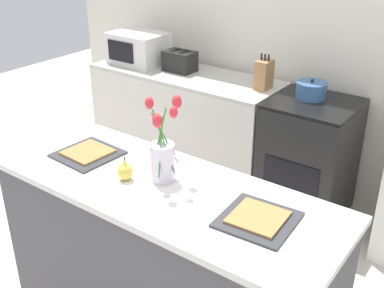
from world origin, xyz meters
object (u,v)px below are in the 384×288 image
object	(u,v)px
flower_vase	(163,154)
toaster	(180,61)
knife_block	(264,75)
microwave	(138,48)
cooking_pot	(311,90)
stove_range	(308,159)
plate_setting_left	(88,153)
plate_setting_right	(258,219)
pear_figurine	(125,171)

from	to	relation	value
flower_vase	toaster	size ratio (longest dim) A/B	1.52
toaster	knife_block	xyz separation A→B (m)	(0.79, 0.01, 0.03)
microwave	cooking_pot	bearing A→B (deg)	2.03
stove_range	cooking_pot	size ratio (longest dim) A/B	4.06
stove_range	microwave	bearing A→B (deg)	-179.98
knife_block	stove_range	bearing A→B (deg)	-4.54
plate_setting_left	plate_setting_right	world-z (taller)	same
plate_setting_right	flower_vase	bearing A→B (deg)	176.25
flower_vase	knife_block	distance (m)	1.62
flower_vase	microwave	distance (m)	2.19
stove_range	plate_setting_right	distance (m)	1.72
flower_vase	toaster	bearing A→B (deg)	125.09
stove_range	pear_figurine	xyz separation A→B (m)	(-0.27, -1.66, 0.55)
stove_range	flower_vase	distance (m)	1.68
plate_setting_left	toaster	world-z (taller)	toaster
pear_figurine	microwave	size ratio (longest dim) A/B	0.26
toaster	knife_block	bearing A→B (deg)	0.94
stove_range	pear_figurine	bearing A→B (deg)	-99.31
plate_setting_left	cooking_pot	xyz separation A→B (m)	(0.56, 1.64, 0.01)
stove_range	cooking_pot	xyz separation A→B (m)	(-0.06, 0.06, 0.52)
toaster	knife_block	distance (m)	0.79
pear_figurine	knife_block	world-z (taller)	knife_block
stove_range	plate_setting_left	bearing A→B (deg)	-111.28
plate_setting_left	microwave	size ratio (longest dim) A/B	0.67
plate_setting_right	toaster	world-z (taller)	toaster
plate_setting_right	cooking_pot	bearing A→B (deg)	106.19
stove_range	microwave	size ratio (longest dim) A/B	1.90
plate_setting_right	plate_setting_left	bearing A→B (deg)	180.00
plate_setting_right	knife_block	xyz separation A→B (m)	(-0.86, 1.62, 0.06)
toaster	stove_range	bearing A→B (deg)	-1.02
pear_figurine	plate_setting_left	size ratio (longest dim) A/B	0.39
plate_setting_left	microwave	bearing A→B (deg)	123.61
flower_vase	microwave	bearing A→B (deg)	134.96
pear_figurine	knife_block	bearing A→B (deg)	95.56
flower_vase	toaster	distance (m)	1.93
flower_vase	cooking_pot	distance (m)	1.61
microwave	knife_block	bearing A→B (deg)	1.64
microwave	knife_block	xyz separation A→B (m)	(1.24, 0.04, -0.02)
cooking_pot	knife_block	xyz separation A→B (m)	(-0.38, -0.02, 0.05)
pear_figurine	plate_setting_right	world-z (taller)	pear_figurine
flower_vase	pear_figurine	xyz separation A→B (m)	(-0.15, -0.11, -0.09)
flower_vase	knife_block	xyz separation A→B (m)	(-0.31, 1.59, -0.07)
plate_setting_right	knife_block	bearing A→B (deg)	117.80
plate_setting_left	cooking_pot	bearing A→B (deg)	71.22
plate_setting_left	knife_block	xyz separation A→B (m)	(0.18, 1.62, 0.06)
flower_vase	microwave	xyz separation A→B (m)	(-1.55, 1.55, -0.05)
stove_range	toaster	world-z (taller)	toaster
stove_range	flower_vase	world-z (taller)	flower_vase
stove_range	plate_setting_right	world-z (taller)	plate_setting_right
cooking_pot	plate_setting_left	bearing A→B (deg)	-108.78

